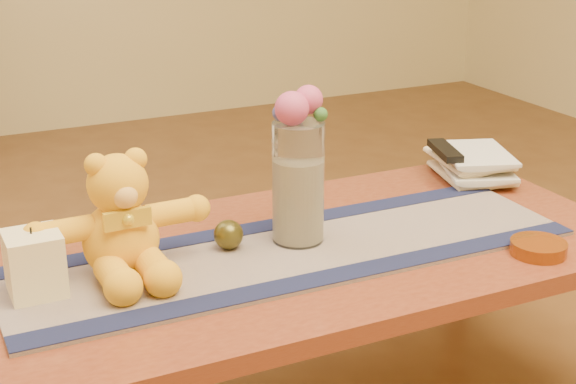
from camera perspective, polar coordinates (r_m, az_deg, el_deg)
name	(u,v)px	position (r m, az deg, el deg)	size (l,w,h in m)	color
coffee_table_top	(309,254)	(1.83, 1.42, -4.18)	(1.40, 0.70, 0.04)	maroon
table_leg_br	(462,248)	(2.46, 11.63, -3.67)	(0.07, 0.07, 0.41)	maroon
persian_runner	(294,252)	(1.78, 0.39, -4.04)	(1.20, 0.35, 0.01)	#1B1E4E
runner_border_near	(326,277)	(1.66, 2.58, -5.74)	(1.20, 0.06, 0.00)	#14193E
runner_border_far	(266,226)	(1.90, -1.52, -2.27)	(1.20, 0.06, 0.00)	#14193E
teddy_bear	(119,215)	(1.68, -11.26, -1.53)	(0.34, 0.28, 0.23)	yellow
pillar_candle	(35,263)	(1.64, -16.64, -4.62)	(0.10, 0.10, 0.12)	#FFEEBB
candle_wick	(31,230)	(1.62, -16.88, -2.49)	(0.00, 0.00, 0.01)	black
glass_vase	(298,183)	(1.78, 0.69, 0.63)	(0.11, 0.11, 0.26)	silver
potpourri_fill	(298,200)	(1.79, 0.68, -0.55)	(0.09, 0.09, 0.18)	beige
rose_left	(292,108)	(1.71, 0.26, 5.63)	(0.07, 0.07, 0.07)	#C34478
rose_right	(308,100)	(1.74, 1.38, 6.22)	(0.06, 0.06, 0.06)	#C34478
blue_flower_back	(295,105)	(1.77, 0.50, 5.85)	(0.04, 0.04, 0.04)	#454795
blue_flower_side	(281,113)	(1.74, -0.47, 5.34)	(0.04, 0.04, 0.04)	#454795
leaf_sprig	(320,114)	(1.74, 2.19, 5.23)	(0.03, 0.03, 0.03)	#33662D
bronze_ball	(229,235)	(1.78, -4.01, -2.87)	(0.06, 0.06, 0.06)	#443E16
book_bottom	(442,177)	(2.24, 10.29, 1.01)	(0.17, 0.22, 0.02)	beige
book_lower	(445,170)	(2.23, 10.47, 1.45)	(0.16, 0.22, 0.02)	beige
book_upper	(440,163)	(2.23, 10.18, 1.95)	(0.17, 0.22, 0.02)	beige
book_top	(445,156)	(2.22, 10.49, 2.39)	(0.16, 0.22, 0.02)	beige
tv_remote	(445,150)	(2.21, 10.49, 2.76)	(0.04, 0.16, 0.02)	black
amber_dish	(538,248)	(1.85, 16.45, -3.62)	(0.12, 0.12, 0.03)	#BF5914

